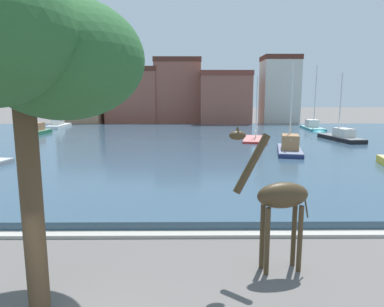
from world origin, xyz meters
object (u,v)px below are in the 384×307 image
object	(u,v)px
sailboat_teal	(313,128)
sailboat_black	(338,138)
sailboat_red	(256,140)
shade_tree	(26,52)
sailboat_green	(34,133)
sailboat_navy	(289,149)
giraffe_statue	(278,198)
sailboat_white	(60,126)

from	to	relation	value
sailboat_teal	sailboat_black	bearing A→B (deg)	-97.75
sailboat_teal	sailboat_black	xyz separation A→B (m)	(-1.55, -11.35, 0.02)
sailboat_black	sailboat_red	bearing A→B (deg)	178.37
sailboat_teal	shade_tree	world-z (taller)	sailboat_teal
sailboat_green	shade_tree	distance (m)	36.17
sailboat_navy	sailboat_black	world-z (taller)	sailboat_navy
giraffe_statue	sailboat_teal	xyz separation A→B (m)	(14.45, 37.17, -1.52)
giraffe_statue	shade_tree	world-z (taller)	shade_tree
sailboat_green	sailboat_black	xyz separation A→B (m)	(33.33, -4.90, -0.02)
sailboat_red	sailboat_navy	bearing A→B (deg)	-81.88
sailboat_green	shade_tree	xyz separation A→B (m)	(14.79, -32.61, 5.07)
sailboat_red	sailboat_green	world-z (taller)	sailboat_green
sailboat_teal	sailboat_navy	distance (m)	21.06
sailboat_navy	sailboat_white	distance (m)	35.40
giraffe_statue	sailboat_teal	world-z (taller)	sailboat_teal
sailboat_green	sailboat_white	world-z (taller)	sailboat_white
giraffe_statue	sailboat_white	xyz separation A→B (m)	(-21.24, 41.12, -1.49)
sailboat_navy	sailboat_white	world-z (taller)	sailboat_navy
sailboat_white	giraffe_statue	bearing A→B (deg)	-62.69
sailboat_green	shade_tree	size ratio (longest dim) A/B	0.99
sailboat_green	sailboat_white	xyz separation A→B (m)	(-0.81, 10.40, -0.00)
sailboat_navy	giraffe_statue	bearing A→B (deg)	-107.27
sailboat_white	shade_tree	bearing A→B (deg)	-70.06
sailboat_red	sailboat_white	bearing A→B (deg)	149.64
sailboat_red	sailboat_black	distance (m)	8.44
sailboat_red	sailboat_white	distance (m)	29.79
giraffe_statue	sailboat_green	bearing A→B (deg)	123.61
giraffe_statue	sailboat_black	world-z (taller)	sailboat_black
sailboat_black	shade_tree	bearing A→B (deg)	-123.78
sailboat_black	sailboat_teal	bearing A→B (deg)	82.25
sailboat_teal	sailboat_black	world-z (taller)	sailboat_teal
sailboat_red	shade_tree	size ratio (longest dim) A/B	0.99
sailboat_teal	sailboat_white	xyz separation A→B (m)	(-35.69, 3.95, 0.04)
sailboat_navy	shade_tree	distance (m)	23.45
sailboat_red	sailboat_white	world-z (taller)	sailboat_white
sailboat_teal	sailboat_white	distance (m)	35.91
giraffe_statue	sailboat_green	xyz separation A→B (m)	(-20.42, 30.73, -1.48)
sailboat_white	sailboat_red	bearing A→B (deg)	-30.36
giraffe_statue	sailboat_teal	size ratio (longest dim) A/B	0.46
giraffe_statue	sailboat_navy	world-z (taller)	sailboat_navy
sailboat_teal	giraffe_statue	bearing A→B (deg)	-111.25
giraffe_statue	sailboat_red	world-z (taller)	sailboat_red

